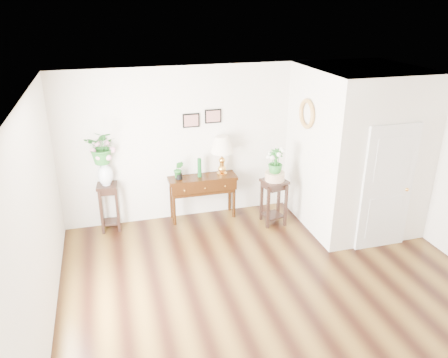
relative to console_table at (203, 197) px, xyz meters
name	(u,v)px	position (x,y,z in m)	size (l,w,h in m)	color
floor	(280,294)	(0.51, -2.57, -0.42)	(6.00, 5.50, 0.02)	brown
ceiling	(291,96)	(0.51, -2.57, 2.38)	(6.00, 5.50, 0.02)	white
wall_back	(226,142)	(0.51, 0.18, 0.98)	(6.00, 0.02, 2.80)	silver
wall_left	(34,237)	(-2.49, -2.57, 0.98)	(0.02, 5.50, 2.80)	silver
partition	(356,148)	(2.61, -0.79, 0.98)	(1.80, 1.95, 2.80)	silver
door	(387,188)	(2.61, -1.79, 0.63)	(0.90, 0.05, 2.10)	silver
art_print_left	(191,120)	(-0.14, 0.16, 1.43)	(0.30, 0.02, 0.25)	black
art_print_right	(213,116)	(0.26, 0.16, 1.48)	(0.30, 0.02, 0.25)	black
wall_ornament	(307,114)	(1.67, -0.67, 1.63)	(0.51, 0.51, 0.07)	tan
console_table	(203,197)	(0.00, 0.00, 0.00)	(1.25, 0.42, 0.83)	#351807
table_lamp	(222,156)	(0.38, 0.00, 0.77)	(0.42, 0.42, 0.74)	gold
green_vase	(199,168)	(-0.05, 0.00, 0.59)	(0.07, 0.07, 0.35)	#0F491B
potted_plant	(179,170)	(-0.43, 0.00, 0.58)	(0.18, 0.15, 0.33)	#246D26
plant_stand_a	(109,207)	(-1.69, 0.00, 0.02)	(0.34, 0.34, 0.87)	black
porcelain_vase	(105,173)	(-1.69, 0.00, 0.67)	(0.26, 0.26, 0.44)	silver
lily_arrangement	(102,146)	(-1.69, 0.00, 1.14)	(0.53, 0.46, 0.59)	#246D26
plant_stand_b	(274,202)	(1.19, -0.56, 0.01)	(0.40, 0.40, 0.85)	black
ceramic_bowl	(275,176)	(1.19, -0.56, 0.51)	(0.35, 0.35, 0.16)	beige
narcissus	(275,162)	(1.19, -0.56, 0.78)	(0.25, 0.25, 0.45)	#246D26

